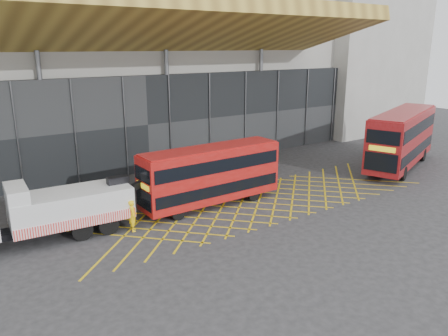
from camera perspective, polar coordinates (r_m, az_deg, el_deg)
ground_plane at (r=27.33m, az=-3.48°, el=-6.51°), size 120.00×120.00×0.00m
road_markings at (r=29.87m, az=4.49°, el=-4.55°), size 26.36×7.16×0.01m
construction_building at (r=42.87m, az=-14.36°, el=13.43°), size 55.00×23.97×18.00m
east_building at (r=58.62m, az=16.32°, el=14.78°), size 15.00×12.00×20.00m
recovery_truck at (r=25.61m, az=-23.44°, el=-5.02°), size 11.37×3.20×3.95m
bus_towed at (r=28.72m, az=-1.70°, el=-0.71°), size 9.86×2.55×3.98m
bus_second at (r=40.79m, az=22.22°, el=3.83°), size 12.32×6.99×4.95m
worker at (r=25.68m, az=-11.82°, el=-6.11°), size 0.65×0.79×1.85m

